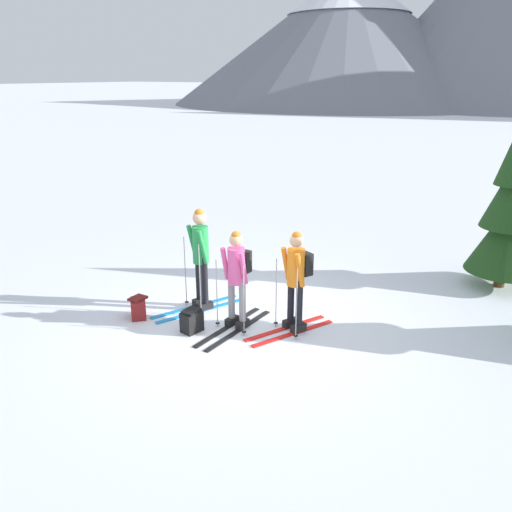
{
  "coord_description": "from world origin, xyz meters",
  "views": [
    {
      "loc": [
        4.35,
        -6.65,
        3.97
      ],
      "look_at": [
        -0.08,
        0.42,
        1.05
      ],
      "focal_mm": 36.73,
      "sensor_mm": 36.0,
      "label": 1
    }
  ],
  "objects_px": {
    "skier_in_pink": "(237,275)",
    "backpack_on_snow_beside": "(192,321)",
    "skier_in_green": "(200,254)",
    "skier_in_orange": "(296,276)",
    "pine_tree_mid": "(511,209)",
    "backpack_on_snow_front": "(138,308)"
  },
  "relations": [
    {
      "from": "skier_in_pink",
      "to": "backpack_on_snow_beside",
      "type": "distance_m",
      "value": 1.05
    },
    {
      "from": "skier_in_green",
      "to": "skier_in_orange",
      "type": "relative_size",
      "value": 1.09
    },
    {
      "from": "skier_in_orange",
      "to": "skier_in_green",
      "type": "bearing_deg",
      "value": -175.4
    },
    {
      "from": "skier_in_pink",
      "to": "pine_tree_mid",
      "type": "bearing_deg",
      "value": 50.99
    },
    {
      "from": "backpack_on_snow_front",
      "to": "skier_in_orange",
      "type": "bearing_deg",
      "value": 22.61
    },
    {
      "from": "skier_in_orange",
      "to": "backpack_on_snow_front",
      "type": "height_order",
      "value": "skier_in_orange"
    },
    {
      "from": "skier_in_pink",
      "to": "backpack_on_snow_front",
      "type": "height_order",
      "value": "skier_in_pink"
    },
    {
      "from": "pine_tree_mid",
      "to": "skier_in_pink",
      "type": "bearing_deg",
      "value": -129.01
    },
    {
      "from": "skier_in_green",
      "to": "skier_in_pink",
      "type": "relative_size",
      "value": 1.07
    },
    {
      "from": "skier_in_pink",
      "to": "skier_in_orange",
      "type": "xyz_separation_m",
      "value": [
        0.86,
        0.4,
        0.02
      ]
    },
    {
      "from": "skier_in_pink",
      "to": "backpack_on_snow_front",
      "type": "distance_m",
      "value": 1.89
    },
    {
      "from": "backpack_on_snow_front",
      "to": "backpack_on_snow_beside",
      "type": "bearing_deg",
      "value": 4.71
    },
    {
      "from": "skier_in_green",
      "to": "pine_tree_mid",
      "type": "relative_size",
      "value": 0.54
    },
    {
      "from": "backpack_on_snow_front",
      "to": "backpack_on_snow_beside",
      "type": "distance_m",
      "value": 1.09
    },
    {
      "from": "skier_in_pink",
      "to": "backpack_on_snow_beside",
      "type": "height_order",
      "value": "skier_in_pink"
    },
    {
      "from": "pine_tree_mid",
      "to": "backpack_on_snow_front",
      "type": "distance_m",
      "value": 7.09
    },
    {
      "from": "skier_in_pink",
      "to": "backpack_on_snow_beside",
      "type": "relative_size",
      "value": 4.5
    },
    {
      "from": "skier_in_green",
      "to": "backpack_on_snow_front",
      "type": "bearing_deg",
      "value": -127.46
    },
    {
      "from": "skier_in_pink",
      "to": "skier_in_orange",
      "type": "bearing_deg",
      "value": 25.25
    },
    {
      "from": "skier_in_green",
      "to": "pine_tree_mid",
      "type": "bearing_deg",
      "value": 42.2
    },
    {
      "from": "pine_tree_mid",
      "to": "backpack_on_snow_beside",
      "type": "bearing_deg",
      "value": -129.71
    },
    {
      "from": "skier_in_pink",
      "to": "backpack_on_snow_beside",
      "type": "bearing_deg",
      "value": -134.68
    }
  ]
}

